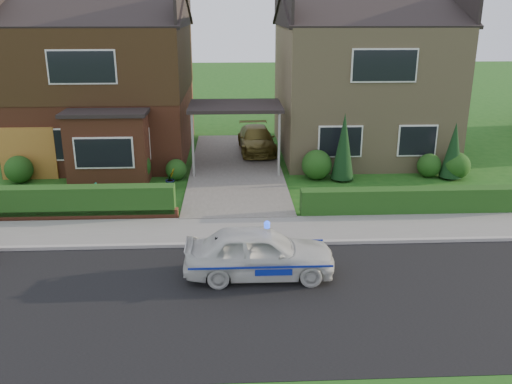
{
  "coord_description": "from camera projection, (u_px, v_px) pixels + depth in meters",
  "views": [
    {
      "loc": [
        -0.21,
        -11.22,
        6.47
      ],
      "look_at": [
        0.5,
        3.5,
        1.49
      ],
      "focal_mm": 38.0,
      "sensor_mm": 36.0,
      "label": 1
    }
  ],
  "objects": [
    {
      "name": "shrub_left_mid",
      "position": [
        134.0,
        166.0,
        21.11
      ],
      "size": [
        1.32,
        1.32,
        1.32
      ],
      "primitive_type": "sphere",
      "color": "#143811",
      "rests_on": "ground"
    },
    {
      "name": "conifer_a",
      "position": [
        343.0,
        149.0,
        21.18
      ],
      "size": [
        0.9,
        0.9,
        2.6
      ],
      "primitive_type": "cone",
      "color": "black",
      "rests_on": "ground"
    },
    {
      "name": "potted_plant_a",
      "position": [
        95.0,
        194.0,
        18.91
      ],
      "size": [
        0.42,
        0.32,
        0.73
      ],
      "primitive_type": "imported",
      "rotation": [
        0.0,
        0.0,
        -0.18
      ],
      "color": "gray",
      "rests_on": "ground"
    },
    {
      "name": "hedge_left",
      "position": [
        60.0,
        219.0,
        17.59
      ],
      "size": [
        7.5,
        0.55,
        0.9
      ],
      "primitive_type": "cube",
      "color": "#143811",
      "rests_on": "ground"
    },
    {
      "name": "shrub_right_far",
      "position": [
        456.0,
        166.0,
        21.63
      ],
      "size": [
        1.08,
        1.08,
        1.08
      ],
      "primitive_type": "sphere",
      "color": "#143811",
      "rests_on": "ground"
    },
    {
      "name": "house_right",
      "position": [
        360.0,
        73.0,
        25.03
      ],
      "size": [
        7.5,
        8.06,
        7.25
      ],
      "color": "tan",
      "rests_on": "ground"
    },
    {
      "name": "driveway_car",
      "position": [
        257.0,
        139.0,
        25.33
      ],
      "size": [
        1.79,
        4.0,
        1.14
      ],
      "primitive_type": "imported",
      "rotation": [
        0.0,
        0.0,
        0.05
      ],
      "color": "brown",
      "rests_on": "driveway"
    },
    {
      "name": "ground",
      "position": [
        242.0,
        300.0,
        12.7
      ],
      "size": [
        120.0,
        120.0,
        0.0
      ],
      "primitive_type": "plane",
      "color": "#184E14",
      "rests_on": "ground"
    },
    {
      "name": "sidewalk",
      "position": [
        239.0,
        230.0,
        16.56
      ],
      "size": [
        60.0,
        2.0,
        0.1
      ],
      "primitive_type": "cube",
      "color": "slate",
      "rests_on": "ground"
    },
    {
      "name": "potted_plant_b",
      "position": [
        171.0,
        179.0,
        20.43
      ],
      "size": [
        0.54,
        0.51,
        0.78
      ],
      "primitive_type": "imported",
      "rotation": [
        0.0,
        0.0,
        1.09
      ],
      "color": "gray",
      "rests_on": "ground"
    },
    {
      "name": "carport_link",
      "position": [
        235.0,
        107.0,
        22.21
      ],
      "size": [
        3.8,
        3.0,
        2.77
      ],
      "color": "black",
      "rests_on": "ground"
    },
    {
      "name": "hedge_right",
      "position": [
        412.0,
        214.0,
        18.02
      ],
      "size": [
        7.5,
        0.55,
        0.8
      ],
      "primitive_type": "cube",
      "color": "#143811",
      "rests_on": "ground"
    },
    {
      "name": "potted_plant_c",
      "position": [
        163.0,
        202.0,
        18.15
      ],
      "size": [
        0.52,
        0.52,
        0.7
      ],
      "primitive_type": "imported",
      "rotation": [
        0.0,
        0.0,
        1.13
      ],
      "color": "gray",
      "rests_on": "ground"
    },
    {
      "name": "police_car",
      "position": [
        259.0,
        253.0,
        13.65
      ],
      "size": [
        3.49,
        3.8,
        1.46
      ],
      "rotation": [
        0.0,
        0.0,
        1.57
      ],
      "color": "silver",
      "rests_on": "ground"
    },
    {
      "name": "garage_door",
      "position": [
        28.0,
        154.0,
        21.41
      ],
      "size": [
        2.2,
        0.1,
        2.1
      ],
      "primitive_type": "cube",
      "color": "#955920",
      "rests_on": "ground"
    },
    {
      "name": "shrub_right_near",
      "position": [
        317.0,
        165.0,
        21.55
      ],
      "size": [
        1.2,
        1.2,
        1.2
      ],
      "primitive_type": "sphere",
      "color": "#143811",
      "rests_on": "ground"
    },
    {
      "name": "road",
      "position": [
        242.0,
        300.0,
        12.7
      ],
      "size": [
        60.0,
        6.0,
        0.02
      ],
      "primitive_type": "cube",
      "color": "black",
      "rests_on": "ground"
    },
    {
      "name": "shrub_left_far",
      "position": [
        19.0,
        169.0,
        21.13
      ],
      "size": [
        1.08,
        1.08,
        1.08
      ],
      "primitive_type": "sphere",
      "color": "#143811",
      "rests_on": "ground"
    },
    {
      "name": "shrub_left_near",
      "position": [
        176.0,
        170.0,
        21.54
      ],
      "size": [
        0.84,
        0.84,
        0.84
      ],
      "primitive_type": "sphere",
      "color": "#143811",
      "rests_on": "ground"
    },
    {
      "name": "driveway",
      "position": [
        236.0,
        168.0,
        23.09
      ],
      "size": [
        3.8,
        12.0,
        0.12
      ],
      "primitive_type": "cube",
      "color": "#666059",
      "rests_on": "ground"
    },
    {
      "name": "kerb",
      "position": [
        240.0,
        244.0,
        15.57
      ],
      "size": [
        60.0,
        0.16,
        0.12
      ],
      "primitive_type": "cube",
      "color": "#9E9993",
      "rests_on": "ground"
    },
    {
      "name": "conifer_b",
      "position": [
        453.0,
        152.0,
        21.44
      ],
      "size": [
        0.9,
        0.9,
        2.2
      ],
      "primitive_type": "cone",
      "color": "black",
      "rests_on": "ground"
    },
    {
      "name": "house_left",
      "position": [
        106.0,
        72.0,
        24.37
      ],
      "size": [
        7.5,
        9.53,
        7.25
      ],
      "color": "brown",
      "rests_on": "ground"
    },
    {
      "name": "dwarf_wall",
      "position": [
        58.0,
        216.0,
        17.39
      ],
      "size": [
        7.7,
        0.25,
        0.36
      ],
      "primitive_type": "cube",
      "color": "brown",
      "rests_on": "ground"
    },
    {
      "name": "shrub_right_mid",
      "position": [
        429.0,
        165.0,
        21.89
      ],
      "size": [
        0.96,
        0.96,
        0.96
      ],
      "primitive_type": "sphere",
      "color": "#143811",
      "rests_on": "ground"
    }
  ]
}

